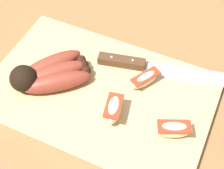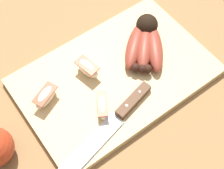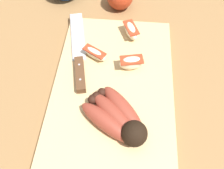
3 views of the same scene
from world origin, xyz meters
TOP-DOWN VIEW (x-y plane):
  - ground_plane at (0.00, 0.00)m, footprint 6.00×6.00m
  - cutting_board at (0.01, 0.01)m, footprint 0.45×0.29m
  - banana_bunch at (0.12, 0.03)m, footprint 0.15×0.16m
  - chefs_knife at (-0.05, -0.08)m, footprint 0.28×0.09m
  - apple_wedge_near at (-0.06, -0.04)m, footprint 0.05×0.07m
  - apple_wedge_middle at (-0.04, 0.05)m, footprint 0.04×0.07m
  - apple_wedge_far at (-0.15, 0.05)m, footprint 0.07×0.05m

SIDE VIEW (x-z plane):
  - ground_plane at x=0.00m, z-range 0.00..0.00m
  - cutting_board at x=0.01m, z-range 0.00..0.02m
  - chefs_knife at x=-0.05m, z-range 0.02..0.04m
  - apple_wedge_near at x=-0.06m, z-range 0.02..0.05m
  - apple_wedge_far at x=-0.15m, z-range 0.02..0.06m
  - banana_bunch at x=0.12m, z-range 0.01..0.07m
  - apple_wedge_middle at x=-0.04m, z-range 0.02..0.06m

